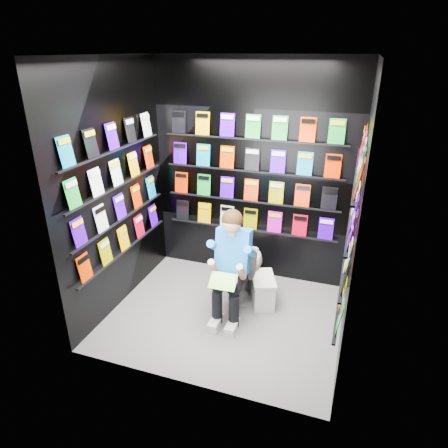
% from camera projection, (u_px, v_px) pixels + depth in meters
% --- Properties ---
extents(floor, '(2.40, 2.40, 0.00)m').
position_uv_depth(floor, '(225.00, 316.00, 4.31)').
color(floor, slate).
rests_on(floor, ground).
extents(ceiling, '(2.40, 2.40, 0.00)m').
position_uv_depth(ceiling, '(225.00, 55.00, 3.26)').
color(ceiling, white).
rests_on(ceiling, floor).
extents(wall_back, '(2.40, 0.04, 2.60)m').
position_uv_depth(wall_back, '(252.00, 175.00, 4.65)').
color(wall_back, black).
rests_on(wall_back, floor).
extents(wall_front, '(2.40, 0.04, 2.60)m').
position_uv_depth(wall_front, '(181.00, 249.00, 2.92)').
color(wall_front, black).
rests_on(wall_front, floor).
extents(wall_left, '(0.04, 2.00, 2.60)m').
position_uv_depth(wall_left, '(116.00, 190.00, 4.14)').
color(wall_left, black).
rests_on(wall_left, floor).
extents(wall_right, '(0.04, 2.00, 2.60)m').
position_uv_depth(wall_right, '(357.00, 219.00, 3.43)').
color(wall_right, black).
rests_on(wall_right, floor).
extents(comics_back, '(2.10, 0.06, 1.37)m').
position_uv_depth(comics_back, '(252.00, 175.00, 4.63)').
color(comics_back, '#D93600').
rests_on(comics_back, wall_back).
extents(comics_left, '(0.06, 1.70, 1.37)m').
position_uv_depth(comics_left, '(118.00, 190.00, 4.13)').
color(comics_left, '#D93600').
rests_on(comics_left, wall_left).
extents(comics_right, '(0.06, 1.70, 1.37)m').
position_uv_depth(comics_right, '(353.00, 218.00, 3.44)').
color(comics_right, '#D93600').
rests_on(comics_right, wall_right).
extents(toilet, '(0.44, 0.76, 0.73)m').
position_uv_depth(toilet, '(244.00, 265.00, 4.58)').
color(toilet, white).
rests_on(toilet, floor).
extents(longbox, '(0.35, 0.45, 0.30)m').
position_uv_depth(longbox, '(263.00, 291.00, 4.48)').
color(longbox, silver).
rests_on(longbox, floor).
extents(longbox_lid, '(0.38, 0.48, 0.03)m').
position_uv_depth(longbox_lid, '(263.00, 278.00, 4.41)').
color(longbox_lid, silver).
rests_on(longbox_lid, longbox).
extents(reader, '(0.49, 0.71, 1.27)m').
position_uv_depth(reader, '(234.00, 251.00, 4.10)').
color(reader, blue).
rests_on(reader, toilet).
extents(held_comic, '(0.27, 0.16, 0.11)m').
position_uv_depth(held_comic, '(223.00, 281.00, 3.86)').
color(held_comic, green).
rests_on(held_comic, reader).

